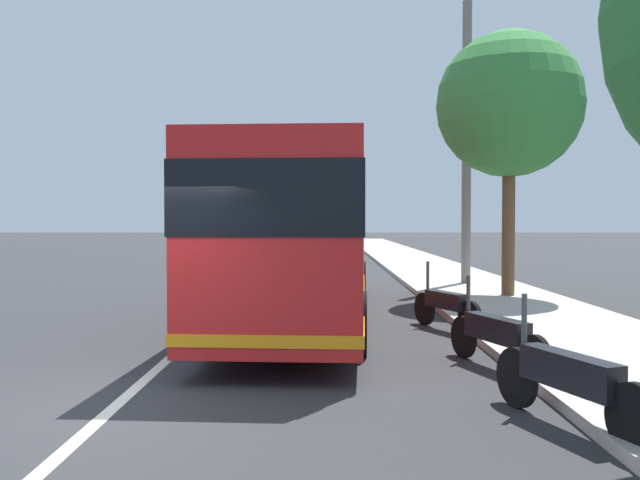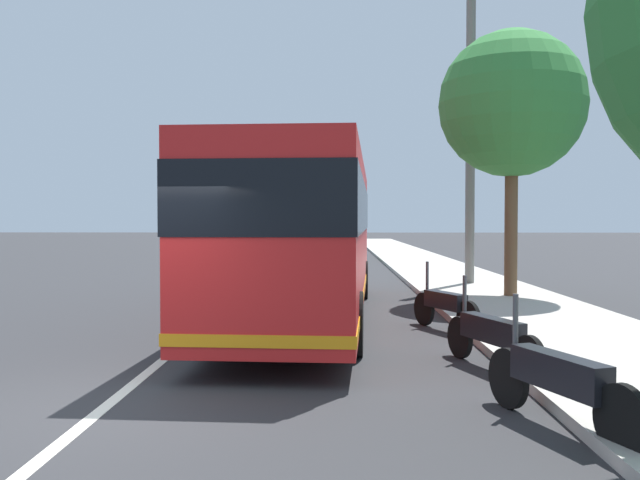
{
  "view_description": "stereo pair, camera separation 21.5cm",
  "coord_description": "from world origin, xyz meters",
  "px_view_note": "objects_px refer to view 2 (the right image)",
  "views": [
    {
      "loc": [
        -7.48,
        -2.34,
        2.08
      ],
      "look_at": [
        6.92,
        -2.25,
        1.67
      ],
      "focal_mm": 38.21,
      "sensor_mm": 36.0,
      "label": 1
    },
    {
      "loc": [
        -7.48,
        -2.56,
        2.08
      ],
      "look_at": [
        6.92,
        -2.25,
        1.67
      ],
      "focal_mm": 38.21,
      "sensor_mm": 36.0,
      "label": 2
    }
  ],
  "objects_px": {
    "car_behind_bus": "(323,247)",
    "utility_pole": "(470,145)",
    "motorcycle_far_end": "(445,306)",
    "motorcycle_nearest_curb": "(491,336)",
    "roadside_tree_mid_block": "(512,105)",
    "coach_bus": "(306,230)",
    "motorcycle_by_tree": "(558,381)",
    "car_oncoming": "(320,240)"
  },
  "relations": [
    {
      "from": "motorcycle_nearest_curb",
      "to": "roadside_tree_mid_block",
      "type": "height_order",
      "value": "roadside_tree_mid_block"
    },
    {
      "from": "motorcycle_by_tree",
      "to": "car_behind_bus",
      "type": "distance_m",
      "value": 28.71
    },
    {
      "from": "motorcycle_far_end",
      "to": "car_oncoming",
      "type": "height_order",
      "value": "car_oncoming"
    },
    {
      "from": "utility_pole",
      "to": "motorcycle_nearest_curb",
      "type": "bearing_deg",
      "value": 170.26
    },
    {
      "from": "coach_bus",
      "to": "utility_pole",
      "type": "bearing_deg",
      "value": -31.48
    },
    {
      "from": "car_behind_bus",
      "to": "utility_pole",
      "type": "height_order",
      "value": "utility_pole"
    },
    {
      "from": "coach_bus",
      "to": "roadside_tree_mid_block",
      "type": "height_order",
      "value": "roadside_tree_mid_block"
    },
    {
      "from": "motorcycle_nearest_curb",
      "to": "roadside_tree_mid_block",
      "type": "xyz_separation_m",
      "value": [
        8.21,
        -2.38,
        4.58
      ]
    },
    {
      "from": "coach_bus",
      "to": "car_oncoming",
      "type": "relative_size",
      "value": 2.81
    },
    {
      "from": "car_oncoming",
      "to": "roadside_tree_mid_block",
      "type": "bearing_deg",
      "value": -168.91
    },
    {
      "from": "car_oncoming",
      "to": "utility_pole",
      "type": "xyz_separation_m",
      "value": [
        -27.91,
        -5.25,
        3.72
      ]
    },
    {
      "from": "motorcycle_far_end",
      "to": "roadside_tree_mid_block",
      "type": "distance_m",
      "value": 7.13
    },
    {
      "from": "coach_bus",
      "to": "motorcycle_nearest_curb",
      "type": "bearing_deg",
      "value": -146.9
    },
    {
      "from": "motorcycle_by_tree",
      "to": "motorcycle_far_end",
      "type": "distance_m",
      "value": 6.08
    },
    {
      "from": "car_behind_bus",
      "to": "car_oncoming",
      "type": "xyz_separation_m",
      "value": [
        13.82,
        0.45,
        -0.02
      ]
    },
    {
      "from": "motorcycle_by_tree",
      "to": "car_oncoming",
      "type": "bearing_deg",
      "value": -15.22
    },
    {
      "from": "car_behind_bus",
      "to": "roadside_tree_mid_block",
      "type": "bearing_deg",
      "value": -165.06
    },
    {
      "from": "roadside_tree_mid_block",
      "to": "motorcycle_nearest_curb",
      "type": "bearing_deg",
      "value": 163.85
    },
    {
      "from": "motorcycle_far_end",
      "to": "utility_pole",
      "type": "distance_m",
      "value": 9.53
    },
    {
      "from": "motorcycle_by_tree",
      "to": "motorcycle_nearest_curb",
      "type": "relative_size",
      "value": 1.0
    },
    {
      "from": "motorcycle_far_end",
      "to": "car_oncoming",
      "type": "distance_m",
      "value": 36.44
    },
    {
      "from": "coach_bus",
      "to": "motorcycle_by_tree",
      "type": "height_order",
      "value": "coach_bus"
    },
    {
      "from": "motorcycle_nearest_curb",
      "to": "motorcycle_far_end",
      "type": "xyz_separation_m",
      "value": [
        3.35,
        0.1,
        -0.01
      ]
    },
    {
      "from": "car_behind_bus",
      "to": "roadside_tree_mid_block",
      "type": "xyz_separation_m",
      "value": [
        -17.63,
        -5.16,
        4.33
      ]
    },
    {
      "from": "car_oncoming",
      "to": "utility_pole",
      "type": "bearing_deg",
      "value": -168.37
    },
    {
      "from": "car_behind_bus",
      "to": "motorcycle_nearest_curb",
      "type": "bearing_deg",
      "value": -175.23
    },
    {
      "from": "roadside_tree_mid_block",
      "to": "car_oncoming",
      "type": "bearing_deg",
      "value": 10.11
    },
    {
      "from": "roadside_tree_mid_block",
      "to": "car_behind_bus",
      "type": "bearing_deg",
      "value": 16.3
    },
    {
      "from": "motorcycle_far_end",
      "to": "utility_pole",
      "type": "bearing_deg",
      "value": -38.09
    },
    {
      "from": "car_behind_bus",
      "to": "utility_pole",
      "type": "relative_size",
      "value": 0.48
    },
    {
      "from": "motorcycle_nearest_curb",
      "to": "car_behind_bus",
      "type": "height_order",
      "value": "car_behind_bus"
    },
    {
      "from": "motorcycle_by_tree",
      "to": "car_oncoming",
      "type": "relative_size",
      "value": 0.52
    },
    {
      "from": "motorcycle_far_end",
      "to": "utility_pole",
      "type": "xyz_separation_m",
      "value": [
        8.4,
        -2.12,
        3.95
      ]
    },
    {
      "from": "motorcycle_by_tree",
      "to": "car_behind_bus",
      "type": "relative_size",
      "value": 0.54
    },
    {
      "from": "coach_bus",
      "to": "roadside_tree_mid_block",
      "type": "xyz_separation_m",
      "value": [
        3.36,
        -5.16,
        3.18
      ]
    },
    {
      "from": "motorcycle_by_tree",
      "to": "motorcycle_nearest_curb",
      "type": "height_order",
      "value": "motorcycle_by_tree"
    },
    {
      "from": "motorcycle_far_end",
      "to": "roadside_tree_mid_block",
      "type": "relative_size",
      "value": 0.29
    },
    {
      "from": "motorcycle_by_tree",
      "to": "car_oncoming",
      "type": "height_order",
      "value": "car_oncoming"
    },
    {
      "from": "utility_pole",
      "to": "roadside_tree_mid_block",
      "type": "bearing_deg",
      "value": -174.17
    },
    {
      "from": "motorcycle_nearest_curb",
      "to": "utility_pole",
      "type": "height_order",
      "value": "utility_pole"
    },
    {
      "from": "motorcycle_nearest_curb",
      "to": "motorcycle_far_end",
      "type": "distance_m",
      "value": 3.35
    },
    {
      "from": "coach_bus",
      "to": "car_behind_bus",
      "type": "bearing_deg",
      "value": 3.32
    }
  ]
}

